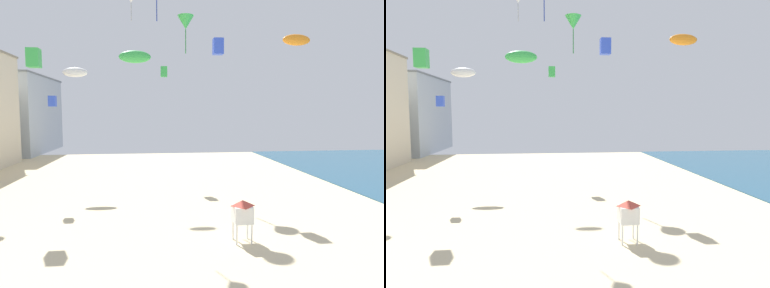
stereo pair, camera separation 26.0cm
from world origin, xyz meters
The scene contains 10 objects.
boardwalk_hotel_far centered at (-25.19, 65.27, 7.40)m, with size 13.90×21.04×14.78m.
lifeguard_stand centered at (7.32, 15.22, 1.84)m, with size 1.10×1.10×2.55m.
kite_white_parafoil centered at (-5.83, 32.53, 11.89)m, with size 2.54×0.71×0.99m.
kite_blue_box centered at (7.81, 25.64, 13.48)m, with size 0.87×0.87×1.37m.
kite_green_box centered at (3.40, 34.81, 12.35)m, with size 0.74×0.74×1.16m.
kite_orange_parafoil centered at (12.18, 19.36, 12.83)m, with size 2.02×0.56×0.78m.
kite_blue_box_2 centered at (-6.70, 27.22, 8.74)m, with size 0.60×0.60×0.94m.
kite_green_box_2 centered at (-6.82, 23.26, 11.85)m, with size 0.90×0.90×1.42m.
kite_green_delta centered at (5.40, 29.94, 16.56)m, with size 1.61×1.61×3.65m.
kite_green_parafoil_2 centered at (0.97, 18.33, 11.28)m, with size 2.04×0.57×0.79m.
Camera 2 is at (2.29, -3.77, 7.71)m, focal length 31.32 mm.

